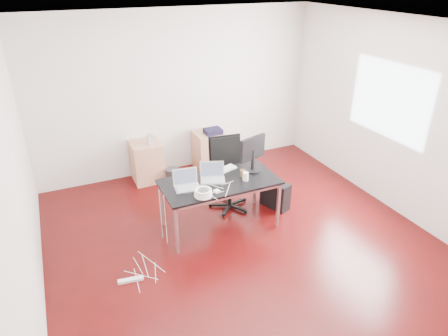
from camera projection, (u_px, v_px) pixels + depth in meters
name	position (u px, v px, depth m)	size (l,w,h in m)	color
room_shell	(245.00, 145.00, 4.86)	(5.00, 5.00, 5.00)	#370606
desk	(220.00, 184.00, 5.48)	(1.60, 0.80, 0.73)	black
office_chair	(228.00, 170.00, 6.03)	(0.53, 0.55, 1.08)	black
filing_cabinet_left	(147.00, 162.00, 6.88)	(0.50, 0.50, 0.70)	#AD7556
filing_cabinet_right	(209.00, 150.00, 7.30)	(0.50, 0.50, 0.70)	#AD7556
pc_tower	(275.00, 194.00, 6.14)	(0.20, 0.45, 0.44)	black
wastebasket	(173.00, 176.00, 6.84)	(0.24, 0.24, 0.28)	black
power_strip	(131.00, 280.00, 4.74)	(0.30, 0.06, 0.04)	white
laptop_left	(187.00, 183.00, 5.28)	(0.36, 0.29, 0.23)	silver
laptop_right	(213.00, 176.00, 5.47)	(0.40, 0.35, 0.23)	silver
monitor	(253.00, 152.00, 5.63)	(0.44, 0.26, 0.51)	black
keyboard	(223.00, 170.00, 5.72)	(0.44, 0.14, 0.02)	white
cup_white	(245.00, 176.00, 5.45)	(0.08, 0.08, 0.12)	white
cup_brown	(243.00, 173.00, 5.55)	(0.08, 0.08, 0.10)	brown
cable_coil	(203.00, 193.00, 5.06)	(0.24, 0.24, 0.11)	white
power_adapter	(217.00, 191.00, 5.18)	(0.07, 0.07, 0.03)	white
speaker	(150.00, 139.00, 6.64)	(0.09, 0.08, 0.18)	#9E9E9E
navy_garment	(213.00, 131.00, 7.09)	(0.30, 0.24, 0.09)	black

